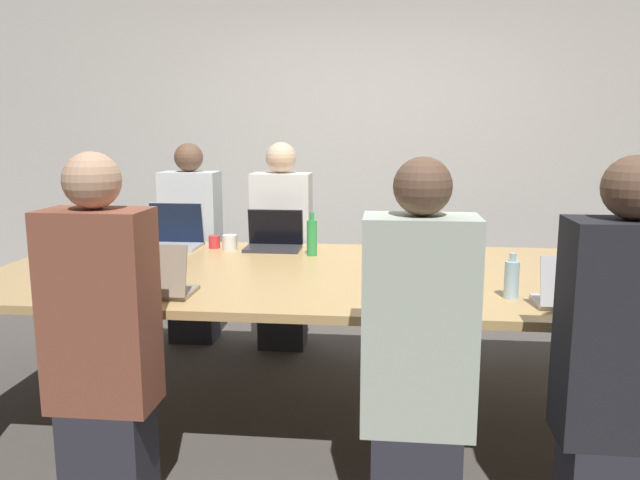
# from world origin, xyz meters

# --- Properties ---
(ground_plane) EXTENTS (24.00, 24.00, 0.00)m
(ground_plane) POSITION_xyz_m (0.00, 0.00, 0.00)
(ground_plane) COLOR #4C4742
(curtain_wall) EXTENTS (12.00, 0.06, 2.80)m
(curtain_wall) POSITION_xyz_m (0.00, 2.06, 1.40)
(curtain_wall) COLOR beige
(curtain_wall) RESTS_ON ground_plane
(conference_table) EXTENTS (3.74, 1.60, 0.78)m
(conference_table) POSITION_xyz_m (0.00, 0.00, 0.73)
(conference_table) COLOR tan
(conference_table) RESTS_ON ground_plane
(laptop_far_midleft) EXTENTS (0.35, 0.24, 0.24)m
(laptop_far_midleft) POSITION_xyz_m (-0.47, 0.59, 0.85)
(laptop_far_midleft) COLOR #333338
(laptop_far_midleft) RESTS_ON conference_table
(person_far_midleft) EXTENTS (0.40, 0.24, 1.44)m
(person_far_midleft) POSITION_xyz_m (-0.49, 0.97, 0.70)
(person_far_midleft) COLOR #2D2D38
(person_far_midleft) RESTS_ON ground_plane
(cup_far_midleft) EXTENTS (0.09, 0.09, 0.09)m
(cup_far_midleft) POSITION_xyz_m (-0.74, 0.53, 0.82)
(cup_far_midleft) COLOR white
(cup_far_midleft) RESTS_ON conference_table
(bottle_far_midleft) EXTENTS (0.06, 0.06, 0.26)m
(bottle_far_midleft) POSITION_xyz_m (-0.21, 0.41, 0.89)
(bottle_far_midleft) COLOR green
(bottle_far_midleft) RESTS_ON conference_table
(laptop_far_left) EXTENTS (0.35, 0.28, 0.28)m
(laptop_far_left) POSITION_xyz_m (-1.12, 0.59, 0.86)
(laptop_far_left) COLOR #B7B7BC
(laptop_far_left) RESTS_ON conference_table
(person_far_left) EXTENTS (0.40, 0.24, 1.43)m
(person_far_left) POSITION_xyz_m (-1.15, 1.04, 0.69)
(person_far_left) COLOR #2D2D38
(person_far_left) RESTS_ON ground_plane
(cup_far_left) EXTENTS (0.07, 0.07, 0.08)m
(cup_far_left) POSITION_xyz_m (-0.85, 0.58, 0.82)
(cup_far_left) COLOR red
(cup_far_left) RESTS_ON conference_table
(laptop_near_midright) EXTENTS (0.33, 0.25, 0.24)m
(laptop_near_midright) POSITION_xyz_m (0.37, -0.57, 0.85)
(laptop_near_midright) COLOR silver
(laptop_near_midright) RESTS_ON conference_table
(person_near_midright) EXTENTS (0.40, 0.24, 1.43)m
(person_near_midright) POSITION_xyz_m (0.35, -1.07, 0.69)
(person_near_midright) COLOR #2D2D38
(person_near_midright) RESTS_ON ground_plane
(cup_near_midright) EXTENTS (0.07, 0.07, 0.09)m
(cup_near_midright) POSITION_xyz_m (0.60, -0.57, 0.82)
(cup_near_midright) COLOR white
(cup_near_midright) RESTS_ON conference_table
(laptop_near_left) EXTENTS (0.35, 0.24, 0.24)m
(laptop_near_left) POSITION_xyz_m (-0.81, -0.59, 0.85)
(laptop_near_left) COLOR gray
(laptop_near_left) RESTS_ON conference_table
(person_near_left) EXTENTS (0.40, 0.24, 1.44)m
(person_near_left) POSITION_xyz_m (-0.85, -1.02, 0.70)
(person_near_left) COLOR #2D2D38
(person_near_left) RESTS_ON ground_plane
(cup_near_left) EXTENTS (0.09, 0.09, 0.09)m
(cup_near_left) POSITION_xyz_m (-1.09, -0.55, 0.82)
(cup_near_left) COLOR #232328
(cup_near_left) RESTS_ON conference_table
(laptop_near_right) EXTENTS (0.32, 0.22, 0.23)m
(laptop_near_right) POSITION_xyz_m (1.03, -0.57, 0.84)
(laptop_near_right) COLOR silver
(laptop_near_right) RESTS_ON conference_table
(person_near_right) EXTENTS (0.40, 0.24, 1.44)m
(person_near_right) POSITION_xyz_m (1.03, -1.09, 0.70)
(person_near_right) COLOR #2D2D38
(person_near_right) RESTS_ON ground_plane
(cup_near_right) EXTENTS (0.09, 0.09, 0.09)m
(cup_near_right) POSITION_xyz_m (1.30, -0.50, 0.82)
(cup_near_right) COLOR #232328
(cup_near_right) RESTS_ON conference_table
(bottle_near_right) EXTENTS (0.07, 0.07, 0.20)m
(bottle_near_right) POSITION_xyz_m (0.79, -0.45, 0.87)
(bottle_near_right) COLOR #ADD1E0
(bottle_near_right) RESTS_ON conference_table
(stapler) EXTENTS (0.09, 0.16, 0.05)m
(stapler) POSITION_xyz_m (0.20, -0.14, 0.80)
(stapler) COLOR black
(stapler) RESTS_ON conference_table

